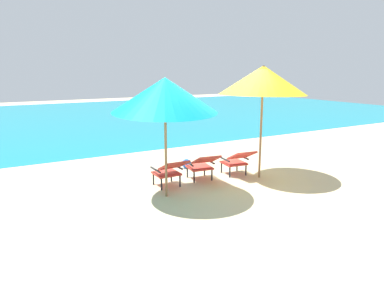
{
  "coord_description": "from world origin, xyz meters",
  "views": [
    {
      "loc": [
        -4.07,
        -6.73,
        2.49
      ],
      "look_at": [
        0.0,
        0.41,
        0.75
      ],
      "focal_mm": 32.9,
      "sensor_mm": 36.0,
      "label": 1
    }
  ],
  "objects_px": {
    "lounge_chair_center": "(202,164)",
    "lounge_chair_right": "(237,160)",
    "beach_ball": "(186,164)",
    "lounge_chair_left": "(170,170)",
    "beach_umbrella_left": "(165,95)",
    "beach_umbrella_right": "(263,80)"
  },
  "relations": [
    {
      "from": "lounge_chair_center",
      "to": "beach_ball",
      "type": "height_order",
      "value": "lounge_chair_center"
    },
    {
      "from": "lounge_chair_center",
      "to": "beach_umbrella_right",
      "type": "bearing_deg",
      "value": -17.64
    },
    {
      "from": "lounge_chair_left",
      "to": "lounge_chair_right",
      "type": "bearing_deg",
      "value": -0.35
    },
    {
      "from": "lounge_chair_left",
      "to": "beach_ball",
      "type": "relative_size",
      "value": 3.65
    },
    {
      "from": "beach_umbrella_right",
      "to": "beach_ball",
      "type": "relative_size",
      "value": 11.43
    },
    {
      "from": "lounge_chair_right",
      "to": "beach_ball",
      "type": "height_order",
      "value": "lounge_chair_right"
    },
    {
      "from": "lounge_chair_center",
      "to": "beach_ball",
      "type": "xyz_separation_m",
      "value": [
        0.2,
        1.13,
        -0.28
      ]
    },
    {
      "from": "lounge_chair_right",
      "to": "beach_umbrella_right",
      "type": "xyz_separation_m",
      "value": [
        0.39,
        -0.34,
        1.85
      ]
    },
    {
      "from": "beach_umbrella_left",
      "to": "lounge_chair_center",
      "type": "bearing_deg",
      "value": 23.0
    },
    {
      "from": "lounge_chair_center",
      "to": "lounge_chair_right",
      "type": "distance_m",
      "value": 0.93
    },
    {
      "from": "lounge_chair_center",
      "to": "beach_umbrella_left",
      "type": "bearing_deg",
      "value": -157.0
    },
    {
      "from": "lounge_chair_left",
      "to": "beach_umbrella_right",
      "type": "relative_size",
      "value": 0.32
    },
    {
      "from": "lounge_chair_center",
      "to": "beach_umbrella_left",
      "type": "height_order",
      "value": "beach_umbrella_left"
    },
    {
      "from": "lounge_chair_center",
      "to": "beach_umbrella_right",
      "type": "xyz_separation_m",
      "value": [
        1.31,
        -0.42,
        1.85
      ]
    },
    {
      "from": "beach_umbrella_left",
      "to": "lounge_chair_left",
      "type": "bearing_deg",
      "value": 55.52
    },
    {
      "from": "lounge_chair_left",
      "to": "lounge_chair_right",
      "type": "distance_m",
      "value": 1.78
    },
    {
      "from": "lounge_chair_right",
      "to": "beach_ball",
      "type": "xyz_separation_m",
      "value": [
        -0.72,
        1.2,
        -0.28
      ]
    },
    {
      "from": "lounge_chair_center",
      "to": "lounge_chair_right",
      "type": "height_order",
      "value": "same"
    },
    {
      "from": "lounge_chair_right",
      "to": "beach_umbrella_left",
      "type": "bearing_deg",
      "value": -168.8
    },
    {
      "from": "beach_umbrella_right",
      "to": "lounge_chair_right",
      "type": "bearing_deg",
      "value": 138.55
    },
    {
      "from": "beach_umbrella_left",
      "to": "beach_ball",
      "type": "xyz_separation_m",
      "value": [
        1.34,
        1.61,
        -1.91
      ]
    },
    {
      "from": "beach_umbrella_left",
      "to": "beach_ball",
      "type": "bearing_deg",
      "value": 50.23
    }
  ]
}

